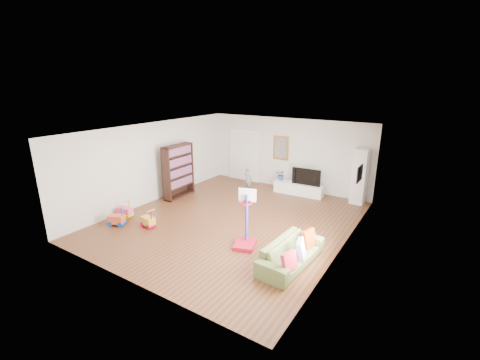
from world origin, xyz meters
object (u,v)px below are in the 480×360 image
Objects in this scene: media_console at (299,189)px; sofa at (291,253)px; bookshelf at (178,171)px; basketball_hoop at (245,220)px.

sofa reaches higher than media_console.
bookshelf reaches higher than basketball_hoop.
media_console is 1.23× the size of basketball_hoop.
basketball_hoop reaches higher than media_console.
bookshelf is 4.39m from basketball_hoop.
sofa is 1.39m from basketball_hoop.
media_console is at bearing 24.74° from sofa.
bookshelf reaches higher than media_console.
bookshelf is 5.67m from sofa.
media_console is 0.96× the size of bookshelf.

